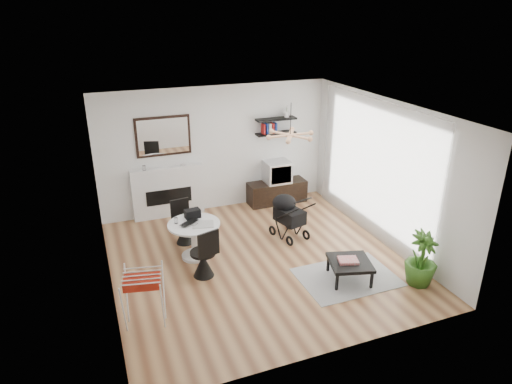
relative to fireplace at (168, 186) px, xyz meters
name	(u,v)px	position (x,y,z in m)	size (l,w,h in m)	color
floor	(258,260)	(1.10, -2.42, -0.69)	(5.00, 5.00, 0.00)	brown
ceiling	(259,110)	(1.10, -2.42, 2.01)	(5.00, 5.00, 0.00)	white
wall_back	(216,149)	(1.10, 0.08, 0.66)	(5.00, 5.00, 0.00)	white
wall_left	(102,213)	(-1.40, -2.42, 0.66)	(5.00, 5.00, 0.00)	white
wall_right	(384,172)	(3.60, -2.42, 0.66)	(5.00, 5.00, 0.00)	white
sheer_curtain	(373,169)	(3.50, -2.22, 0.66)	(0.04, 3.60, 2.60)	white
fireplace	(168,186)	(0.00, 0.00, 0.00)	(1.50, 0.17, 2.16)	white
shelf_lower	(276,133)	(2.44, -0.05, 0.91)	(0.90, 0.25, 0.04)	black
shelf_upper	(276,119)	(2.44, -0.05, 1.23)	(0.90, 0.25, 0.04)	black
pendant_lamp	(290,135)	(1.80, -2.12, 1.46)	(0.90, 0.90, 0.10)	tan
tv_console	(277,192)	(2.44, -0.17, -0.43)	(1.33, 0.47, 0.50)	black
crt_tv	(277,172)	(2.44, -0.17, 0.06)	(0.56, 0.49, 0.49)	silver
dining_table	(194,235)	(0.09, -1.90, -0.24)	(0.92, 0.92, 0.67)	white
laptop	(191,224)	(0.04, -1.94, 0.00)	(0.36, 0.23, 0.03)	black
black_bag	(192,214)	(0.13, -1.67, 0.07)	(0.27, 0.16, 0.16)	black
newspaper	(203,224)	(0.23, -2.01, -0.01)	(0.36, 0.30, 0.01)	beige
drinking_glass	(176,220)	(-0.20, -1.79, 0.04)	(0.06, 0.06, 0.11)	white
chair_far	(184,230)	(0.03, -1.29, -0.42)	(0.41, 0.42, 0.84)	black
chair_near	(204,261)	(0.07, -2.57, -0.40)	(0.46, 0.47, 0.89)	black
drying_rack	(144,299)	(-1.02, -3.49, -0.25)	(0.65, 0.63, 0.83)	white
stroller	(288,217)	(1.98, -1.76, -0.29)	(0.64, 0.83, 0.93)	black
rug	(347,277)	(2.28, -3.47, -0.68)	(1.59, 1.15, 0.01)	#A1A1A1
coffee_table	(350,263)	(2.27, -3.54, -0.37)	(0.81, 0.81, 0.34)	black
magazines	(348,260)	(2.23, -3.53, -0.31)	(0.31, 0.24, 0.04)	red
potted_plant	(422,259)	(3.27, -4.04, -0.23)	(0.51, 0.51, 0.91)	#31611B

